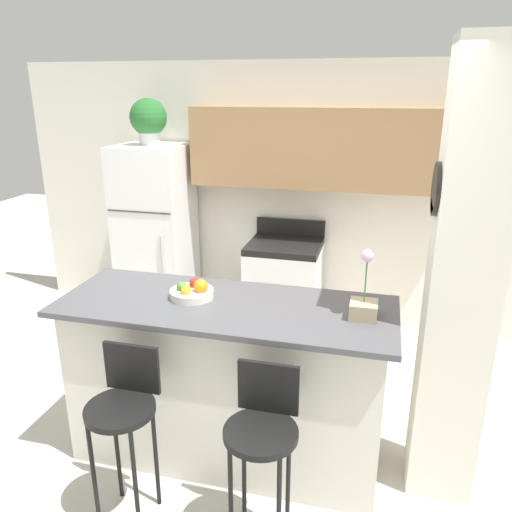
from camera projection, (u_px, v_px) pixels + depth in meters
ground_plane at (228, 451)px, 3.33m from camera, size 14.00×14.00×0.00m
wall_back at (306, 178)px, 4.75m from camera, size 5.60×0.38×2.55m
pillar_right at (462, 289)px, 2.68m from camera, size 0.38×0.32×2.55m
counter_bar at (227, 381)px, 3.15m from camera, size 2.03×0.76×1.08m
refrigerator at (156, 236)px, 5.00m from camera, size 0.66×0.68×1.79m
stove_range at (284, 287)px, 4.86m from camera, size 0.68×0.63×1.07m
bar_stool_left at (124, 410)px, 2.65m from camera, size 0.37×0.37×1.00m
bar_stool_right at (263, 433)px, 2.47m from camera, size 0.37×0.37×1.00m
potted_plant_on_fridge at (148, 119)px, 4.63m from camera, size 0.34×0.34×0.43m
orchid_vase at (364, 302)px, 2.78m from camera, size 0.15×0.15×0.40m
fruit_bowl at (192, 292)px, 3.06m from camera, size 0.27×0.27×0.12m
trash_bin at (203, 315)px, 4.88m from camera, size 0.28×0.28×0.38m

